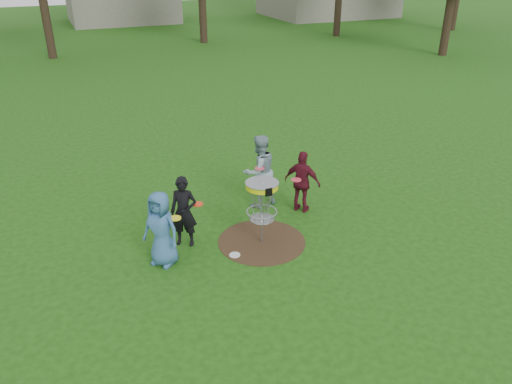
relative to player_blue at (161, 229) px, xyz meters
name	(u,v)px	position (x,y,z in m)	size (l,w,h in m)	color
ground	(262,242)	(2.02, -0.03, -0.75)	(100.00, 100.00, 0.00)	#19470F
dirt_patch	(262,241)	(2.02, -0.03, -0.74)	(1.80, 1.80, 0.01)	#47331E
player_blue	(161,229)	(0.00, 0.00, 0.00)	(0.73, 0.47, 1.49)	#366495
player_black	(184,212)	(0.57, 0.50, -0.01)	(0.54, 0.35, 1.47)	black
player_grey	(259,171)	(2.62, 1.49, 0.11)	(0.83, 0.65, 1.72)	#7F9AA3
player_maroon	(302,182)	(3.39, 0.85, -0.03)	(0.85, 0.35, 1.44)	#591422
disc_on_grass	(235,255)	(1.33, -0.30, -0.74)	(0.22, 0.22, 0.02)	silver
disc_golf_basket	(262,197)	(2.02, -0.03, 0.27)	(0.66, 0.67, 1.38)	#9EA0A5
held_discs	(235,191)	(1.70, 0.58, 0.19)	(3.09, 1.46, 0.18)	#F9F31B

